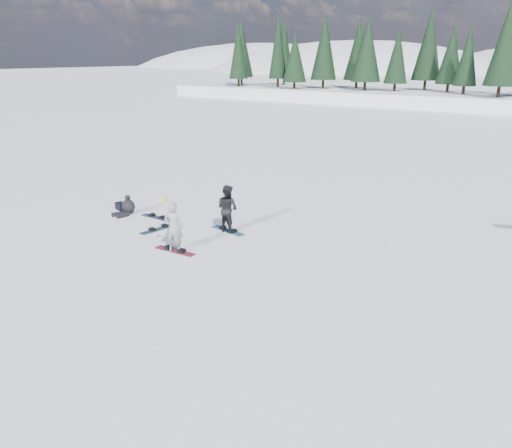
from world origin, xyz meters
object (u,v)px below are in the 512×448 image
Objects in this scene: snowboarder_woman at (174,227)px; snowboard_loose_a at (159,229)px; snowboarder_man at (227,208)px; gear_bag at (121,206)px; seated_rider at (127,207)px; snowboard_loose_c at (157,218)px.

snowboarder_woman is 2.47m from snowboard_loose_a.
snowboarder_woman is 1.06× the size of snowboarder_man.
gear_bag is (-5.01, 2.10, -0.70)m from snowboarder_woman.
gear_bag reaches higher than snowboard_loose_a.
seated_rider is 2.24× the size of gear_bag.
seated_rider is at bearing 13.29° from snowboarder_man.
snowboarder_woman is at bearing 89.99° from snowboarder_man.
seated_rider is at bearing -19.69° from gear_bag.
snowboarder_man reaches higher than snowboard_loose_c.
snowboarder_man is at bearing 4.78° from gear_bag.
snowboarder_man is 2.68m from snowboard_loose_a.
snowboard_loose_c is at bearing -59.54° from snowboarder_woman.
snowboard_loose_c is (2.01, 0.06, -0.14)m from gear_bag.
snowboarder_woman is at bearing -2.49° from seated_rider.
snowboarder_woman is 1.21× the size of snowboard_loose_a.
snowboarder_woman reaches higher than snowboard_loose_c.
snowboard_loose_c and snowboard_loose_a have the same top height.
snowboarder_woman is 5.47m from gear_bag.
snowboarder_woman is 1.80× the size of seated_rider.
snowboarder_man is 5.28m from gear_bag.
snowboard_loose_c is at bearing 56.47° from snowboard_loose_a.
gear_bag is (-0.70, 0.25, -0.15)m from seated_rider.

